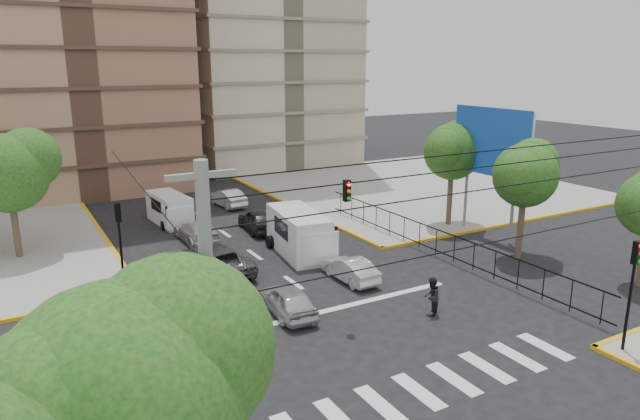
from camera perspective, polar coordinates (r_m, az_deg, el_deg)
ground at (r=25.45m, az=2.54°, el=-10.90°), size 160.00×160.00×0.00m
sidewalk_ne at (r=52.10m, az=9.51°, el=2.34°), size 26.00×26.00×0.15m
crosswalk_stripes at (r=21.23m, az=11.56°, el=-16.75°), size 12.00×2.40×0.01m
stop_line at (r=26.38m, az=1.14°, el=-9.92°), size 13.00×0.40×0.01m
park_fence at (r=33.84m, az=11.47°, el=-4.59°), size 0.10×22.50×1.66m
billboard at (r=37.23m, az=16.81°, el=6.33°), size 0.36×6.20×8.10m
tree_sw_near at (r=11.08m, az=-18.86°, el=-17.08°), size 5.63×4.60×7.57m
tree_park_a at (r=33.74m, az=19.93°, el=3.58°), size 4.41×3.60×6.83m
tree_park_c at (r=39.19m, az=13.19°, el=5.97°), size 4.65×3.80×7.25m
tree_tudor at (r=35.88m, az=-28.62°, el=3.61°), size 5.39×4.40×7.43m
traffic_light_se at (r=24.50m, az=28.81°, el=-5.94°), size 0.28×0.22×4.40m
traffic_light_nw at (r=28.66m, az=-19.43°, el=-2.13°), size 0.28×0.22×4.40m
traffic_light_hanging at (r=21.88m, az=5.55°, el=1.19°), size 18.00×9.12×0.92m
utility_pole_sw at (r=12.54m, az=-10.78°, el=-15.20°), size 1.40×0.28×9.00m
van_right_lane at (r=33.11m, az=-1.94°, el=-2.49°), size 2.90×5.86×2.53m
van_left_lane at (r=40.78m, az=-14.72°, el=-0.01°), size 2.19×4.74×2.07m
car_silver_front_left at (r=25.72m, az=-3.27°, el=-8.99°), size 1.80×4.00×1.34m
car_white_front_right at (r=29.51m, az=3.02°, el=-5.92°), size 1.42×3.80×1.24m
car_grey_mid_left at (r=30.89m, az=-10.42°, el=-4.92°), size 3.02×5.67×1.52m
car_silver_rear_left at (r=36.47m, az=-12.20°, el=-2.11°), size 1.99×4.68×1.35m
car_darkgrey_mid_right at (r=38.15m, az=-6.23°, el=-1.01°), size 2.13×4.51×1.49m
car_white_rear_right at (r=45.03m, az=-9.24°, el=1.22°), size 1.85×4.29×1.37m
pedestrian_crosswalk at (r=25.98m, az=11.10°, el=-8.49°), size 1.09×1.05×1.77m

